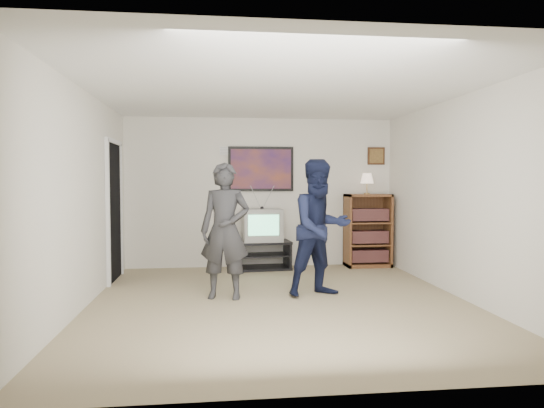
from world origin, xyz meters
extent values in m
cube|color=#7A644D|center=(0.00, 0.00, 0.00)|extent=(4.50, 5.00, 0.01)
cube|color=white|center=(0.00, 0.00, 2.50)|extent=(4.50, 5.00, 0.01)
cube|color=silver|center=(0.00, 2.50, 1.25)|extent=(4.50, 0.01, 2.50)
cube|color=silver|center=(-2.25, 0.00, 1.25)|extent=(0.01, 5.00, 2.50)
cube|color=silver|center=(2.25, 0.00, 1.25)|extent=(0.01, 5.00, 2.50)
cube|color=black|center=(-0.01, 2.23, 0.44)|extent=(0.97, 0.59, 0.04)
cube|color=black|center=(-0.01, 2.23, 0.02)|extent=(0.97, 0.59, 0.04)
cube|color=black|center=(-0.45, 2.23, 0.23)|extent=(0.08, 0.50, 0.46)
cube|color=black|center=(0.42, 2.23, 0.23)|extent=(0.08, 0.50, 0.46)
imported|color=#2A2A2C|center=(-0.64, 0.32, 0.84)|extent=(0.68, 0.52, 1.68)
imported|color=black|center=(0.55, 0.32, 0.86)|extent=(1.00, 0.87, 1.73)
cube|color=white|center=(-0.60, 0.56, 1.30)|extent=(0.04, 0.12, 0.03)
cube|color=white|center=(0.55, 0.59, 0.99)|extent=(0.05, 0.12, 0.03)
cube|color=black|center=(0.00, 2.48, 1.65)|extent=(1.10, 0.03, 0.75)
cube|color=white|center=(-0.55, 2.48, 1.95)|extent=(0.28, 0.02, 0.14)
cube|color=#341B10|center=(2.00, 2.48, 1.88)|extent=(0.30, 0.03, 0.30)
cube|color=black|center=(-2.23, 1.60, 1.00)|extent=(0.03, 0.85, 2.00)
camera|label=1|loc=(-0.75, -5.65, 1.46)|focal=32.00mm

